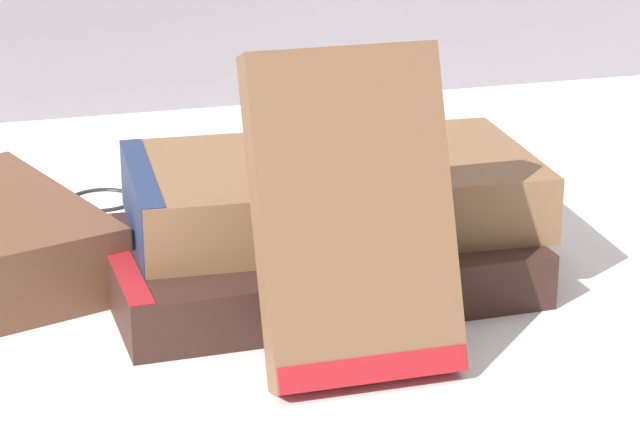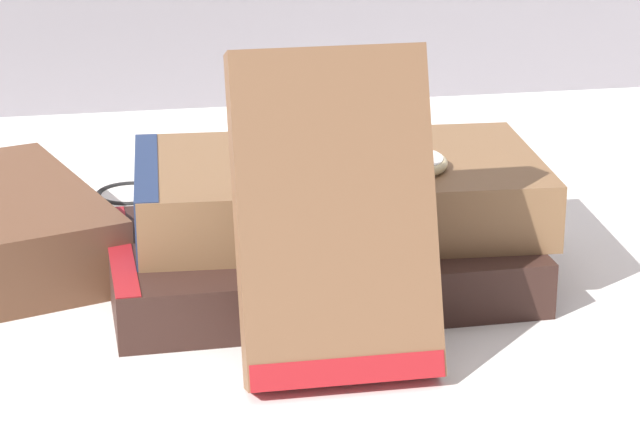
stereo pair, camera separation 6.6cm
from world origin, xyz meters
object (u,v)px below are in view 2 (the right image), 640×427
object	(u,v)px
book_flat_bottom	(307,262)
book_leaning_front	(336,227)
pocket_watch	(404,162)
reading_glasses	(174,190)
book_flat_top	(327,192)

from	to	relation	value
book_flat_bottom	book_leaning_front	world-z (taller)	book_leaning_front
pocket_watch	reading_glasses	bearing A→B (deg)	122.10
book_flat_top	book_leaning_front	xyz separation A→B (m)	(-0.02, -0.11, 0.02)
book_flat_top	pocket_watch	bearing A→B (deg)	-26.68
pocket_watch	book_leaning_front	bearing A→B (deg)	-120.50
book_leaning_front	reading_glasses	bearing A→B (deg)	101.57
book_flat_bottom	book_leaning_front	size ratio (longest dim) A/B	1.50
book_flat_top	reading_glasses	size ratio (longest dim) A/B	2.09
book_leaning_front	reading_glasses	xyz separation A→B (m)	(-0.05, 0.26, -0.07)
book_flat_bottom	book_leaning_front	xyz separation A→B (m)	(-0.00, -0.09, 0.05)
book_flat_bottom	reading_glasses	xyz separation A→B (m)	(-0.06, 0.17, -0.01)
book_leaning_front	reading_glasses	distance (m)	0.28
book_leaning_front	pocket_watch	size ratio (longest dim) A/B	3.02
book_flat_bottom	pocket_watch	distance (m)	0.07
book_flat_bottom	pocket_watch	size ratio (longest dim) A/B	4.51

